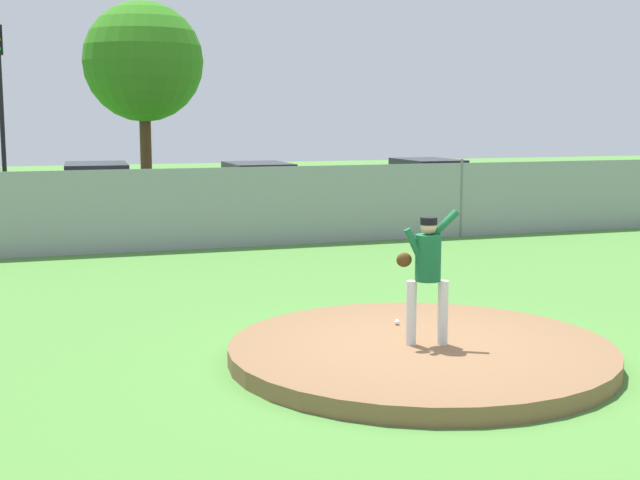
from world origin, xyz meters
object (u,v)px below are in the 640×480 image
at_px(parked_car_red, 258,194).
at_px(traffic_light_near, 0,88).
at_px(parked_car_slate, 427,188).
at_px(parked_car_champagne, 97,196).
at_px(baseball, 397,322).
at_px(pitcher_youth, 427,266).

bearing_deg(parked_car_red, traffic_light_near, 147.79).
distance_m(parked_car_slate, parked_car_red, 5.50).
height_order(parked_car_champagne, parked_car_red, parked_car_champagne).
bearing_deg(parked_car_champagne, baseball, -77.85).
height_order(pitcher_youth, parked_car_slate, pitcher_youth).
height_order(pitcher_youth, traffic_light_near, traffic_light_near).
xyz_separation_m(pitcher_youth, traffic_light_near, (-5.42, 19.10, 2.67)).
height_order(baseball, parked_car_slate, parked_car_slate).
relative_size(pitcher_youth, parked_car_slate, 0.38).
relative_size(parked_car_champagne, parked_car_slate, 1.08).
bearing_deg(pitcher_youth, parked_car_red, 83.86).
xyz_separation_m(pitcher_youth, parked_car_champagne, (-2.93, 14.99, -0.37)).
bearing_deg(pitcher_youth, baseball, 86.17).
distance_m(pitcher_youth, parked_car_slate, 16.55).
bearing_deg(parked_car_red, parked_car_slate, 2.81).
xyz_separation_m(parked_car_champagne, traffic_light_near, (-2.50, 4.11, 3.05)).
bearing_deg(baseball, parked_car_champagne, 102.15).
xyz_separation_m(pitcher_youth, parked_car_slate, (7.08, 14.96, -0.39)).
bearing_deg(pitcher_youth, traffic_light_near, 105.85).
relative_size(parked_car_slate, parked_car_red, 1.04).
bearing_deg(pitcher_youth, parked_car_champagne, 101.05).
relative_size(parked_car_slate, traffic_light_near, 0.77).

